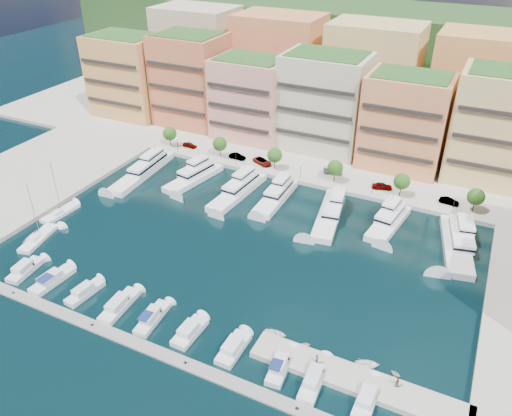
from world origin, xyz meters
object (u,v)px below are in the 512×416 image
object	(u,v)px
lamppost_3	(373,184)
yacht_0	(144,169)
yacht_6	(457,242)
car_0	(190,145)
tree_4	(402,182)
cruiser_8	(314,379)
tender_1	(306,344)
tree_5	(476,197)
cruiser_3	(119,306)
car_4	(382,186)
sailboat_0	(38,239)
sailboat_1	(60,213)
cruiser_2	(85,292)
car_5	(449,201)
yacht_5	(389,220)
cruiser_4	(152,318)
car_3	(333,171)
tender_2	(367,365)
car_1	(237,156)
cruiser_1	(52,280)
person_1	(397,382)
lamppost_1	(236,155)
cruiser_7	(280,366)
lamppost_4	(455,201)
lamppost_2	(301,168)
yacht_1	(195,176)
yacht_3	(277,195)
tender_0	(275,334)
cruiser_0	(25,270)
tree_1	(220,144)
tree_3	(335,168)
tender_3	(396,374)
cruiser_6	(233,349)
cruiser_5	(190,332)
yacht_4	(330,212)
yacht_2	(239,189)
person_0	(317,359)

from	to	relation	value
lamppost_3	yacht_0	distance (m)	57.12
yacht_6	car_0	size ratio (longest dim) A/B	5.05
yacht_0	tree_4	bearing A→B (deg)	14.05
cruiser_8	tender_1	world-z (taller)	cruiser_8
tree_5	cruiser_3	world-z (taller)	tree_5
car_0	car_4	size ratio (longest dim) A/B	0.89
sailboat_0	sailboat_1	xyz separation A→B (m)	(-3.25, 9.36, 0.00)
cruiser_2	car_5	world-z (taller)	car_5
yacht_5	cruiser_4	bearing A→B (deg)	-121.53
car_0	car_3	distance (m)	41.18
tender_2	car_1	distance (m)	72.49
cruiser_1	person_1	bearing A→B (deg)	3.39
lamppost_1	cruiser_7	distance (m)	67.07
yacht_5	lamppost_4	bearing A→B (deg)	39.52
yacht_5	lamppost_2	bearing A→B (deg)	158.50
yacht_1	yacht_3	world-z (taller)	same
cruiser_7	car_5	xyz separation A→B (m)	(15.72, 59.21, 1.14)
tender_0	person_1	size ratio (longest dim) A/B	2.14
cruiser_0	tender_0	distance (m)	49.07
tree_1	tree_3	size ratio (longest dim) A/B	1.00
cruiser_0	car_4	bearing A→B (deg)	48.58
tender_3	tender_2	bearing A→B (deg)	110.96
cruiser_3	tender_2	bearing A→B (deg)	8.55
tree_5	car_3	distance (m)	33.83
cruiser_8	cruiser_6	bearing A→B (deg)	179.93
cruiser_3	sailboat_0	bearing A→B (deg)	162.68
lamppost_3	lamppost_4	distance (m)	18.00
cruiser_3	sailboat_0	size ratio (longest dim) A/B	0.68
tender_1	car_5	size ratio (longest dim) A/B	0.34
tree_4	cruiser_5	size ratio (longest dim) A/B	0.79
cruiser_0	cruiser_7	xyz separation A→B (m)	(52.11, -0.01, 0.02)
lamppost_3	cruiser_2	distance (m)	66.75
lamppost_4	cruiser_5	distance (m)	64.75
yacht_4	person_1	size ratio (longest dim) A/B	12.79
cruiser_8	tender_0	xyz separation A→B (m)	(-8.72, 5.84, -0.18)
yacht_2	tender_0	world-z (taller)	yacht_2
car_4	car_3	bearing A→B (deg)	62.93
yacht_3	lamppost_2	bearing A→B (deg)	80.18
car_1	cruiser_7	bearing A→B (deg)	-145.23
yacht_1	tender_2	xyz separation A→B (m)	(54.65, -39.15, -0.72)
cruiser_1	car_1	world-z (taller)	car_1
lamppost_3	yacht_1	size ratio (longest dim) A/B	0.23
tree_3	tender_3	size ratio (longest dim) A/B	3.68
lamppost_4	yacht_4	world-z (taller)	yacht_4
lamppost_1	cruiser_1	size ratio (longest dim) A/B	0.47
car_1	person_0	size ratio (longest dim) A/B	2.35
yacht_1	cruiser_0	bearing A→B (deg)	-101.20
cruiser_0	car_1	size ratio (longest dim) A/B	1.74
lamppost_2	cruiser_2	world-z (taller)	lamppost_2
yacht_0	cruiser_4	size ratio (longest dim) A/B	2.89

